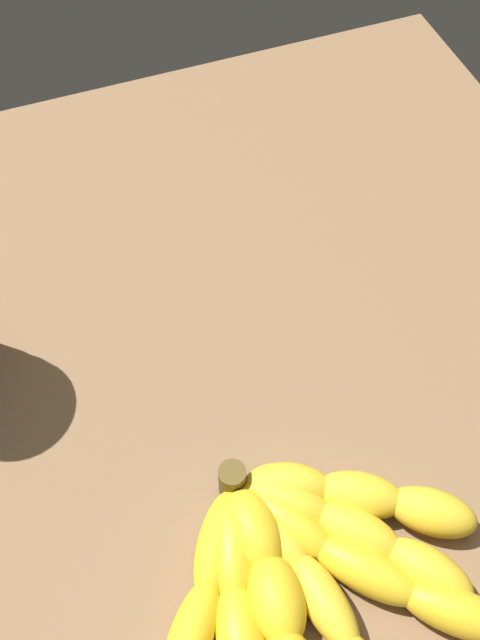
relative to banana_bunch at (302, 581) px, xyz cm
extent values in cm
cube|color=brown|center=(-1.29, 18.30, -3.49)|extent=(79.70, 74.20, 3.83)
ellipsoid|color=yellow|center=(-4.37, 4.30, -0.15)|extent=(6.55, 8.05, 2.85)
ellipsoid|color=yellow|center=(-7.95, -0.73, -0.15)|extent=(7.05, 7.81, 2.85)
ellipsoid|color=yellow|center=(-3.44, 3.81, -0.02)|extent=(5.50, 8.38, 3.10)
ellipsoid|color=yellow|center=(-1.80, 4.24, 0.27)|extent=(3.84, 6.19, 3.68)
ellipsoid|color=yellow|center=(-2.04, -0.61, 0.27)|extent=(4.41, 6.50, 3.68)
ellipsoid|color=yellow|center=(-0.52, 3.98, -0.17)|extent=(4.97, 7.81, 2.82)
ellipsoid|color=yellow|center=(0.89, -1.67, -0.17)|extent=(4.00, 7.67, 2.82)
ellipsoid|color=yellow|center=(0.58, 4.23, -0.07)|extent=(6.77, 8.29, 3.02)
ellipsoid|color=yellow|center=(4.33, -0.85, -0.07)|extent=(7.43, 7.97, 3.02)
ellipsoid|color=yellow|center=(8.76, -5.33, -0.07)|extent=(7.93, 7.48, 3.02)
ellipsoid|color=yellow|center=(1.16, 5.44, -0.02)|extent=(6.94, 6.66, 3.10)
ellipsoid|color=yellow|center=(4.87, 1.77, -0.02)|extent=(6.68, 6.92, 3.10)
ellipsoid|color=yellow|center=(8.16, -2.28, -0.02)|extent=(6.36, 7.10, 3.10)
ellipsoid|color=yellow|center=(1.74, 6.46, 0.06)|extent=(7.11, 5.64, 3.26)
ellipsoid|color=yellow|center=(6.19, 4.07, 0.06)|extent=(7.10, 6.09, 3.26)
ellipsoid|color=yellow|center=(10.34, 1.20, 0.06)|extent=(7.00, 6.46, 3.26)
cylinder|color=brown|center=(-1.91, 8.17, 0.23)|extent=(2.00, 2.00, 3.00)
camera|label=1|loc=(-8.78, -11.98, 51.42)|focal=42.86mm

